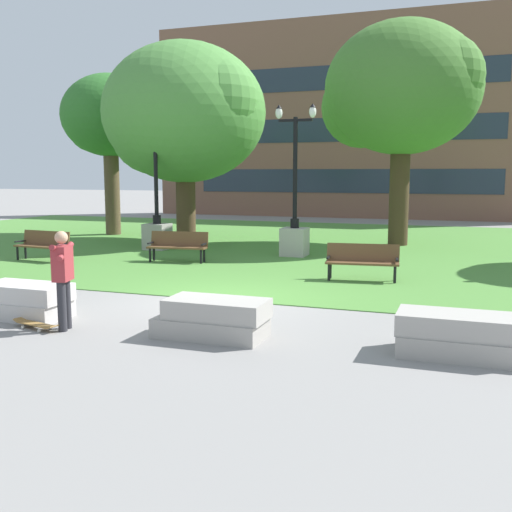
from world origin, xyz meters
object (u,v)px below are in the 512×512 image
(concrete_block_center, at_px, (23,301))
(park_bench_far_left, at_px, (43,244))
(concrete_block_right, at_px, (458,336))
(park_bench_near_left, at_px, (362,260))
(lamp_post_left, at_px, (295,225))
(lamp_post_right, at_px, (157,221))
(concrete_block_left, at_px, (214,319))
(person_skateboarder, at_px, (63,274))
(park_bench_near_right, at_px, (178,245))
(skateboard, at_px, (36,324))

(concrete_block_center, xyz_separation_m, park_bench_far_left, (-4.43, 6.06, 0.23))
(concrete_block_right, xyz_separation_m, park_bench_near_left, (-2.38, 5.77, 0.23))
(park_bench_near_left, bearing_deg, concrete_block_right, -67.57)
(lamp_post_left, bearing_deg, lamp_post_right, -179.64)
(concrete_block_left, xyz_separation_m, person_skateboarder, (-2.60, -0.43, 0.67))
(person_skateboarder, height_order, park_bench_near_right, person_skateboarder)
(park_bench_far_left, bearing_deg, park_bench_near_left, -0.68)
(lamp_post_left, bearing_deg, park_bench_near_left, -52.90)
(skateboard, distance_m, park_bench_near_left, 7.99)
(concrete_block_right, bearing_deg, concrete_block_center, -178.71)
(concrete_block_left, relative_size, lamp_post_left, 0.38)
(park_bench_far_left, distance_m, lamp_post_right, 4.11)
(concrete_block_left, relative_size, park_bench_near_left, 1.00)
(concrete_block_left, bearing_deg, lamp_post_right, 123.32)
(lamp_post_right, bearing_deg, concrete_block_left, -56.68)
(concrete_block_center, relative_size, lamp_post_left, 0.38)
(concrete_block_center, relative_size, park_bench_near_left, 1.00)
(person_skateboarder, relative_size, skateboard, 1.65)
(person_skateboarder, bearing_deg, park_bench_near_right, 102.74)
(concrete_block_right, xyz_separation_m, skateboard, (-6.91, -0.81, -0.22))
(person_skateboarder, xyz_separation_m, lamp_post_right, (-3.78, 10.14, 0.02))
(concrete_block_center, bearing_deg, skateboard, -37.98)
(concrete_block_center, relative_size, park_bench_far_left, 1.00)
(skateboard, bearing_deg, concrete_block_center, 142.02)
(concrete_block_right, distance_m, lamp_post_left, 10.85)
(concrete_block_right, xyz_separation_m, park_bench_near_right, (-8.15, 7.05, 0.23))
(concrete_block_left, distance_m, concrete_block_right, 3.82)
(concrete_block_left, bearing_deg, park_bench_near_left, 76.61)
(person_skateboarder, height_order, park_bench_far_left, person_skateboarder)
(concrete_block_right, xyz_separation_m, lamp_post_left, (-5.20, 9.50, 0.69))
(park_bench_far_left, relative_size, lamp_post_right, 0.38)
(concrete_block_center, bearing_deg, lamp_post_left, 75.40)
(concrete_block_center, distance_m, park_bench_near_left, 7.99)
(concrete_block_left, relative_size, park_bench_far_left, 1.00)
(skateboard, bearing_deg, park_bench_far_left, 128.06)
(lamp_post_right, bearing_deg, park_bench_near_left, -25.34)
(park_bench_far_left, bearing_deg, concrete_block_right, -25.84)
(concrete_block_center, height_order, skateboard, concrete_block_center)
(lamp_post_left, bearing_deg, concrete_block_right, -61.29)
(concrete_block_right, relative_size, park_bench_far_left, 0.99)
(concrete_block_center, distance_m, park_bench_near_right, 7.25)
(concrete_block_left, height_order, skateboard, concrete_block_left)
(lamp_post_left, bearing_deg, person_skateboarder, -96.77)
(concrete_block_right, height_order, person_skateboarder, person_skateboarder)
(park_bench_far_left, height_order, lamp_post_right, lamp_post_right)
(person_skateboarder, relative_size, lamp_post_right, 0.36)
(park_bench_far_left, distance_m, lamp_post_left, 7.84)
(skateboard, xyz_separation_m, park_bench_far_left, (-5.24, 6.69, 0.45))
(concrete_block_right, relative_size, lamp_post_left, 0.38)
(person_skateboarder, bearing_deg, lamp_post_right, 110.46)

